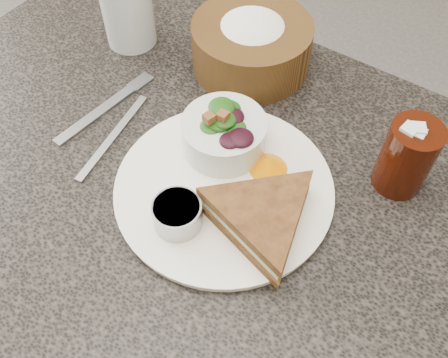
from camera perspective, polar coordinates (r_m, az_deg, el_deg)
floor at (r=1.39m, az=-2.10°, el=-17.94°), size 6.00×6.00×0.00m
dining_table at (r=1.04m, az=-2.72°, el=-11.56°), size 1.00×0.70×0.75m
dinner_plate at (r=0.69m, az=0.00°, el=-1.16°), size 0.30×0.30×0.01m
sandwich at (r=0.63m, az=4.39°, el=-4.44°), size 0.22×0.22×0.05m
salad_bowl at (r=0.70m, az=-0.01°, el=5.63°), size 0.15×0.15×0.07m
dressing_ramekin at (r=0.64m, az=-5.36°, el=-4.05°), size 0.08×0.08×0.04m
orange_wedge at (r=0.69m, az=5.13°, el=1.77°), size 0.07×0.07×0.02m
fork at (r=0.81m, az=-13.96°, el=7.51°), size 0.04×0.17×0.00m
knife at (r=0.77m, az=-12.55°, el=4.78°), size 0.04×0.18×0.00m
bread_basket at (r=0.83m, az=3.19°, el=15.74°), size 0.22×0.22×0.11m
cola_glass at (r=0.70m, az=20.29°, el=2.66°), size 0.08×0.08×0.12m
water_glass at (r=0.89m, az=-11.02°, el=18.60°), size 0.11×0.11×0.13m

